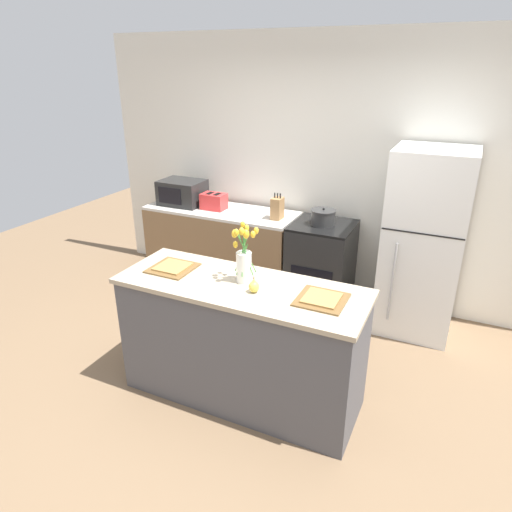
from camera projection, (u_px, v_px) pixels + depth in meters
The scene contains 14 objects.
ground_plane at pixel (242, 394), 3.57m from camera, with size 10.00×10.00×0.00m, color brown.
back_wall at pixel (328, 172), 4.71m from camera, with size 5.20×0.08×2.70m.
kitchen_island at pixel (242, 342), 3.39m from camera, with size 1.80×0.66×0.96m.
back_counter at pixel (222, 248), 5.14m from camera, with size 1.68×0.60×0.92m.
stove_range at pixel (321, 267), 4.69m from camera, with size 0.60×0.61×0.92m.
refrigerator at pixel (423, 244), 4.15m from camera, with size 0.68×0.67×1.73m.
flower_vase at pixel (244, 260), 3.18m from camera, with size 0.19×0.16×0.43m.
pear_figurine at pixel (254, 286), 3.07m from camera, with size 0.07×0.07×0.12m.
plate_setting_left at pixel (173, 267), 3.44m from camera, with size 0.32×0.32×0.02m.
plate_setting_right at pixel (322, 299), 2.98m from camera, with size 0.32×0.32×0.02m.
toaster at pixel (214, 201), 4.95m from camera, with size 0.28×0.18×0.17m.
cooking_pot at pixel (323, 217), 4.47m from camera, with size 0.24×0.24×0.17m.
microwave at pixel (182, 192), 5.10m from camera, with size 0.48×0.37×0.27m.
knife_block at pixel (277, 208), 4.62m from camera, with size 0.10×0.14×0.27m.
Camera 1 is at (1.32, -2.55, 2.39)m, focal length 32.00 mm.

